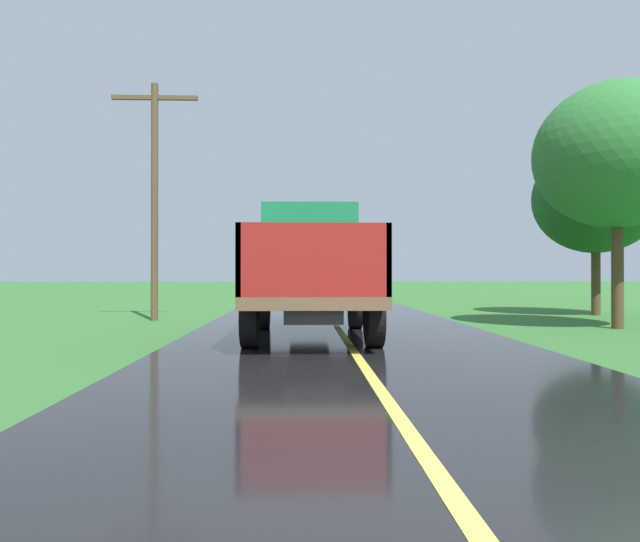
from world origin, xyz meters
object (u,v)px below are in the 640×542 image
(roadside_tree_near_left, at_px, (596,199))
(banana_truck_near, at_px, (310,267))
(utility_pole_roadside, at_px, (155,190))
(roadside_tree_mid_right, at_px, (617,155))

(roadside_tree_near_left, bearing_deg, banana_truck_near, -147.41)
(banana_truck_near, height_order, roadside_tree_near_left, roadside_tree_near_left)
(utility_pole_roadside, relative_size, roadside_tree_mid_right, 1.13)
(utility_pole_roadside, xyz_separation_m, roadside_tree_near_left, (13.63, 1.69, 0.04))
(utility_pole_roadside, bearing_deg, roadside_tree_mid_right, -13.34)
(roadside_tree_near_left, xyz_separation_m, roadside_tree_mid_right, (-1.81, -4.49, 0.45))
(utility_pole_roadside, height_order, roadside_tree_mid_right, utility_pole_roadside)
(banana_truck_near, distance_m, roadside_tree_mid_right, 8.08)
(roadside_tree_near_left, bearing_deg, roadside_tree_mid_right, -111.95)
(roadside_tree_near_left, bearing_deg, utility_pole_roadside, -172.95)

